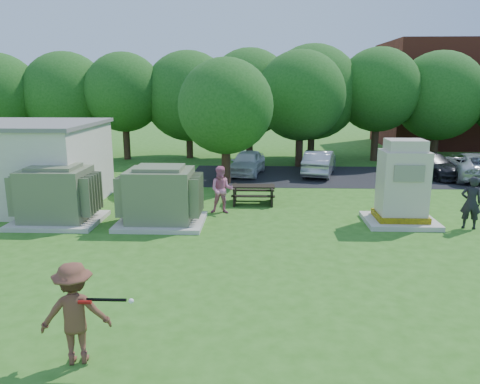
{
  "coord_description": "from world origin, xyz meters",
  "views": [
    {
      "loc": [
        0.63,
        -11.21,
        4.84
      ],
      "look_at": [
        0.0,
        4.0,
        1.3
      ],
      "focal_mm": 35.0,
      "sensor_mm": 36.0,
      "label": 1
    }
  ],
  "objects_px": {
    "transformer_right": "(161,197)",
    "batter": "(75,313)",
    "car_white": "(247,162)",
    "car_silver_b": "(472,166)",
    "generator_cabinet": "(402,187)",
    "person_at_picnic": "(222,190)",
    "car_silver_a": "(319,163)",
    "transformer_left": "(56,196)",
    "person_by_generator": "(471,203)",
    "picnic_table": "(253,192)",
    "car_dark": "(430,164)"
  },
  "relations": [
    {
      "from": "generator_cabinet",
      "to": "car_white",
      "type": "relative_size",
      "value": 0.78
    },
    {
      "from": "batter",
      "to": "person_at_picnic",
      "type": "height_order",
      "value": "batter"
    },
    {
      "from": "car_dark",
      "to": "car_silver_b",
      "type": "distance_m",
      "value": 2.04
    },
    {
      "from": "generator_cabinet",
      "to": "car_silver_a",
      "type": "xyz_separation_m",
      "value": [
        -1.74,
        8.98,
        -0.63
      ]
    },
    {
      "from": "transformer_right",
      "to": "generator_cabinet",
      "type": "relative_size",
      "value": 1.01
    },
    {
      "from": "car_silver_a",
      "to": "person_at_picnic",
      "type": "bearing_deg",
      "value": 73.25
    },
    {
      "from": "transformer_left",
      "to": "generator_cabinet",
      "type": "xyz_separation_m",
      "value": [
        12.13,
        0.42,
        0.33
      ]
    },
    {
      "from": "car_silver_a",
      "to": "car_dark",
      "type": "bearing_deg",
      "value": -167.47
    },
    {
      "from": "transformer_left",
      "to": "car_white",
      "type": "bearing_deg",
      "value": 55.39
    },
    {
      "from": "transformer_right",
      "to": "person_by_generator",
      "type": "bearing_deg",
      "value": -0.49
    },
    {
      "from": "car_silver_a",
      "to": "car_silver_b",
      "type": "xyz_separation_m",
      "value": [
        7.83,
        -0.67,
        0.0
      ]
    },
    {
      "from": "person_by_generator",
      "to": "car_silver_a",
      "type": "bearing_deg",
      "value": -54.35
    },
    {
      "from": "car_white",
      "to": "car_silver_b",
      "type": "height_order",
      "value": "car_silver_b"
    },
    {
      "from": "transformer_left",
      "to": "transformer_right",
      "type": "height_order",
      "value": "same"
    },
    {
      "from": "car_white",
      "to": "car_silver_b",
      "type": "relative_size",
      "value": 0.79
    },
    {
      "from": "batter",
      "to": "person_at_picnic",
      "type": "relative_size",
      "value": 1.02
    },
    {
      "from": "person_by_generator",
      "to": "transformer_right",
      "type": "bearing_deg",
      "value": 12.72
    },
    {
      "from": "transformer_right",
      "to": "picnic_table",
      "type": "relative_size",
      "value": 1.7
    },
    {
      "from": "batter",
      "to": "transformer_right",
      "type": "bearing_deg",
      "value": -101.71
    },
    {
      "from": "transformer_right",
      "to": "batter",
      "type": "xyz_separation_m",
      "value": [
        0.24,
        -8.36,
        -0.04
      ]
    },
    {
      "from": "car_silver_a",
      "to": "car_silver_b",
      "type": "height_order",
      "value": "car_silver_b"
    },
    {
      "from": "person_at_picnic",
      "to": "car_silver_b",
      "type": "height_order",
      "value": "person_at_picnic"
    },
    {
      "from": "car_silver_a",
      "to": "transformer_right",
      "type": "bearing_deg",
      "value": 68.36
    },
    {
      "from": "person_at_picnic",
      "to": "car_dark",
      "type": "distance_m",
      "value": 13.08
    },
    {
      "from": "transformer_left",
      "to": "picnic_table",
      "type": "xyz_separation_m",
      "value": [
        6.9,
        3.04,
        -0.5
      ]
    },
    {
      "from": "transformer_right",
      "to": "car_silver_b",
      "type": "bearing_deg",
      "value": 31.01
    },
    {
      "from": "transformer_left",
      "to": "car_silver_b",
      "type": "relative_size",
      "value": 0.62
    },
    {
      "from": "person_at_picnic",
      "to": "transformer_right",
      "type": "bearing_deg",
      "value": -144.14
    },
    {
      "from": "transformer_right",
      "to": "car_silver_b",
      "type": "distance_m",
      "value": 16.94
    },
    {
      "from": "person_by_generator",
      "to": "generator_cabinet",
      "type": "bearing_deg",
      "value": 0.12
    },
    {
      "from": "person_by_generator",
      "to": "car_silver_a",
      "type": "relative_size",
      "value": 0.45
    },
    {
      "from": "generator_cabinet",
      "to": "person_by_generator",
      "type": "xyz_separation_m",
      "value": [
        2.18,
        -0.51,
        -0.39
      ]
    },
    {
      "from": "generator_cabinet",
      "to": "batter",
      "type": "xyz_separation_m",
      "value": [
        -8.2,
        -8.78,
        -0.38
      ]
    },
    {
      "from": "picnic_table",
      "to": "person_by_generator",
      "type": "distance_m",
      "value": 8.06
    },
    {
      "from": "generator_cabinet",
      "to": "person_at_picnic",
      "type": "height_order",
      "value": "generator_cabinet"
    },
    {
      "from": "person_at_picnic",
      "to": "car_silver_b",
      "type": "xyz_separation_m",
      "value": [
        12.49,
        7.23,
        -0.23
      ]
    },
    {
      "from": "generator_cabinet",
      "to": "picnic_table",
      "type": "height_order",
      "value": "generator_cabinet"
    },
    {
      "from": "generator_cabinet",
      "to": "car_dark",
      "type": "bearing_deg",
      "value": 65.08
    },
    {
      "from": "batter",
      "to": "car_silver_a",
      "type": "distance_m",
      "value": 18.9
    },
    {
      "from": "transformer_left",
      "to": "car_white",
      "type": "distance_m",
      "value": 11.42
    },
    {
      "from": "car_silver_b",
      "to": "person_at_picnic",
      "type": "bearing_deg",
      "value": 39.58
    },
    {
      "from": "person_at_picnic",
      "to": "generator_cabinet",
      "type": "bearing_deg",
      "value": -10.13
    },
    {
      "from": "generator_cabinet",
      "to": "person_at_picnic",
      "type": "bearing_deg",
      "value": 170.45
    },
    {
      "from": "person_by_generator",
      "to": "car_white",
      "type": "bearing_deg",
      "value": -37.25
    },
    {
      "from": "person_at_picnic",
      "to": "car_dark",
      "type": "relative_size",
      "value": 0.42
    },
    {
      "from": "transformer_left",
      "to": "batter",
      "type": "xyz_separation_m",
      "value": [
        3.94,
        -8.36,
        -0.04
      ]
    },
    {
      "from": "picnic_table",
      "to": "generator_cabinet",
      "type": "bearing_deg",
      "value": -26.67
    },
    {
      "from": "car_dark",
      "to": "car_silver_b",
      "type": "height_order",
      "value": "car_silver_b"
    },
    {
      "from": "picnic_table",
      "to": "car_white",
      "type": "relative_size",
      "value": 0.46
    },
    {
      "from": "generator_cabinet",
      "to": "car_silver_b",
      "type": "bearing_deg",
      "value": 53.79
    }
  ]
}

